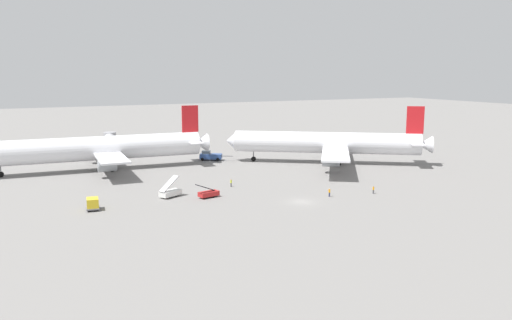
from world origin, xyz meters
TOP-DOWN VIEW (x-y plane):
  - ground_plane at (0.00, 0.00)m, footprint 600.00×600.00m
  - airliner_at_gate_left at (-29.37, 49.62)m, footprint 58.38×38.58m
  - airliner_being_pushed at (27.99, 32.93)m, footprint 47.80×44.75m
  - pushback_tug at (1.37, 50.98)m, footprint 8.50×5.91m
  - gse_stair_truck_yellow at (-21.09, 14.61)m, footprint 4.92×3.83m
  - gse_belt_loader_portside at (-14.53, 10.96)m, footprint 5.07×2.68m
  - gse_container_dolly_flat at (-36.30, 11.35)m, footprint 2.59×3.45m
  - ground_crew_marshaller_foreground at (-6.76, 17.79)m, footprint 0.36×0.47m
  - ground_crew_ramp_agent_by_cones at (16.43, -0.69)m, footprint 0.36×0.36m
  - ground_crew_wing_walker_right at (7.02, 1.06)m, footprint 0.36×0.50m
  - jet_bridge at (-21.87, 74.29)m, footprint 8.50×23.03m

SIDE VIEW (x-z plane):
  - ground_plane at x=0.00m, z-range 0.00..0.00m
  - ground_crew_ramp_agent_by_cones at x=16.43m, z-range 0.02..1.59m
  - gse_belt_loader_portside at x=-14.53m, z-range -0.68..2.33m
  - ground_crew_marshaller_foreground at x=-6.76m, z-range 0.03..1.66m
  - ground_crew_wing_walker_right at x=7.02m, z-range 0.04..1.72m
  - gse_stair_truck_yellow at x=-21.09m, z-range -1.00..3.05m
  - gse_container_dolly_flat at x=-36.30m, z-range 0.10..2.25m
  - pushback_tug at x=1.37m, z-range -0.23..2.78m
  - jet_bridge at x=-21.87m, z-range 1.05..6.71m
  - airliner_at_gate_left at x=-29.37m, z-range -2.33..13.19m
  - airliner_being_pushed at x=27.99m, z-range -2.29..13.17m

